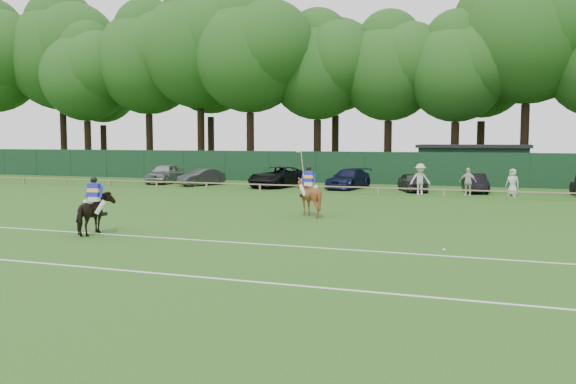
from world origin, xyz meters
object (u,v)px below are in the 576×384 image
at_px(utility_shed, 474,164).
at_px(spectator_right, 513,182).
at_px(spectator_mid, 468,182).
at_px(hatch_grey, 412,182).
at_px(horse_chestnut, 309,197).
at_px(horse_dark, 95,214).
at_px(sedan_navy, 348,179).
at_px(sedan_silver, 165,173).
at_px(suv_black, 278,177).
at_px(estate_black, 475,183).
at_px(polo_ball, 444,250).
at_px(spectator_left, 420,179).
at_px(sedan_grey, 201,177).

bearing_deg(utility_shed, spectator_right, -73.57).
bearing_deg(spectator_mid, hatch_grey, 150.94).
bearing_deg(horse_chestnut, horse_dark, 47.44).
bearing_deg(spectator_right, sedan_navy, -167.89).
xyz_separation_m(sedan_silver, suv_black, (9.77, -0.49, -0.03)).
xyz_separation_m(hatch_grey, estate_black, (3.97, 0.51, -0.00)).
bearing_deg(polo_ball, spectator_right, 84.43).
height_order(hatch_grey, spectator_mid, spectator_mid).
relative_size(spectator_left, utility_shed, 0.23).
relative_size(horse_chestnut, estate_black, 0.47).
bearing_deg(spectator_right, horse_chestnut, -101.33).
bearing_deg(suv_black, polo_ball, -46.48).
bearing_deg(horse_chestnut, suv_black, -70.99).
height_order(hatch_grey, polo_ball, hatch_grey).
height_order(suv_black, polo_ball, suv_black).
bearing_deg(suv_black, hatch_grey, 8.80).
relative_size(hatch_grey, spectator_right, 2.18).
height_order(horse_chestnut, hatch_grey, horse_chestnut).
bearing_deg(horse_dark, sedan_navy, -108.85).
bearing_deg(suv_black, estate_black, 11.55).
bearing_deg(estate_black, horse_dark, -129.29).
height_order(sedan_silver, polo_ball, sedan_silver).
distance_m(sedan_grey, hatch_grey, 15.70).
distance_m(sedan_navy, spectator_right, 10.95).
relative_size(sedan_grey, utility_shed, 0.45).
bearing_deg(sedan_grey, sedan_silver, -173.25).
bearing_deg(horse_chestnut, spectator_mid, -123.12).
bearing_deg(spectator_right, estate_black, 167.42).
xyz_separation_m(horse_chestnut, sedan_navy, (-2.12, 15.40, -0.18)).
xyz_separation_m(spectator_left, spectator_right, (5.42, 1.31, -0.14)).
bearing_deg(utility_shed, horse_chestnut, -104.04).
height_order(spectator_left, utility_shed, utility_shed).
xyz_separation_m(sedan_navy, estate_black, (8.53, -0.19, -0.08)).
distance_m(horse_dark, horse_chestnut, 9.65).
bearing_deg(spectator_left, utility_shed, 54.88).
xyz_separation_m(sedan_silver, sedan_grey, (3.80, -1.05, -0.15)).
bearing_deg(horse_chestnut, spectator_right, -129.21).
distance_m(horse_dark, spectator_left, 22.09).
relative_size(horse_dark, spectator_left, 0.94).
relative_size(horse_dark, sedan_grey, 0.49).
height_order(suv_black, sedan_navy, suv_black).
relative_size(sedan_silver, utility_shed, 0.54).
bearing_deg(sedan_grey, hatch_grey, 22.96).
distance_m(horse_dark, spectator_right, 25.86).
xyz_separation_m(spectator_right, utility_shed, (-2.85, 9.67, 0.71)).
height_order(hatch_grey, utility_shed, utility_shed).
relative_size(horse_chestnut, sedan_silver, 0.38).
height_order(sedan_grey, suv_black, suv_black).
bearing_deg(spectator_mid, horse_chestnut, -113.33).
bearing_deg(spectator_right, spectator_left, -145.32).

